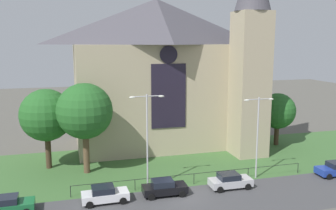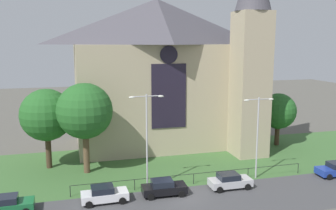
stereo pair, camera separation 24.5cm
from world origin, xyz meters
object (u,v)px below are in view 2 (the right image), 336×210
object	(u,v)px
tree_left_near	(85,111)
parked_car_green	(7,205)
parked_car_white	(104,194)
parked_car_black	(164,188)
streetlamp_near	(147,131)
tree_left_far	(47,115)
streetlamp_far	(258,128)
tree_right_far	(278,111)
parked_car_silver	(230,181)
church_building	(164,72)
parked_car_blue	(336,169)

from	to	relation	value
tree_left_near	parked_car_green	bearing A→B (deg)	-130.13
parked_car_white	parked_car_black	distance (m)	5.60
tree_left_near	streetlamp_near	distance (m)	8.54
tree_left_far	streetlamp_far	distance (m)	23.31
tree_right_far	streetlamp_far	xyz separation A→B (m)	(-9.06, -10.77, 0.69)
streetlamp_near	parked_car_silver	distance (m)	9.67
church_building	parked_car_green	bearing A→B (deg)	-136.77
parked_car_white	parked_car_blue	xyz separation A→B (m)	(24.95, 0.14, 0.00)
tree_left_near	parked_car_green	distance (m)	12.53
tree_left_near	parked_car_black	distance (m)	12.26
tree_left_far	parked_car_green	distance (m)	12.64
tree_right_far	parked_car_silver	distance (m)	18.49
tree_left_near	tree_left_far	bearing A→B (deg)	146.76
streetlamp_near	parked_car_white	bearing A→B (deg)	-157.29
tree_left_near	parked_car_black	world-z (taller)	tree_left_near
tree_left_near	parked_car_green	world-z (taller)	tree_left_near
parked_car_black	parked_car_silver	distance (m)	6.75
parked_car_black	parked_car_silver	bearing A→B (deg)	0.96
streetlamp_near	parked_car_blue	xyz separation A→B (m)	(20.56, -1.69, -5.18)
church_building	tree_right_far	distance (m)	16.79
streetlamp_far	parked_car_blue	bearing A→B (deg)	-10.96
streetlamp_far	parked_car_black	size ratio (longest dim) A/B	2.05
tree_left_far	tree_right_far	xyz separation A→B (m)	(30.48, 1.62, -1.39)
streetlamp_near	tree_left_near	bearing A→B (deg)	130.39
tree_left_far	parked_car_blue	bearing A→B (deg)	-19.78
church_building	parked_car_green	world-z (taller)	church_building
streetlamp_near	church_building	bearing A→B (deg)	69.67
parked_car_silver	tree_left_near	bearing A→B (deg)	149.11
parked_car_green	parked_car_silver	xyz separation A→B (m)	(20.49, 0.05, 0.00)
parked_car_black	parked_car_blue	size ratio (longest dim) A/B	1.00
church_building	streetlamp_far	world-z (taller)	church_building
streetlamp_far	streetlamp_near	bearing A→B (deg)	180.00
parked_car_green	parked_car_silver	size ratio (longest dim) A/B	1.00
parked_car_blue	parked_car_green	bearing A→B (deg)	1.86
streetlamp_near	parked_car_green	world-z (taller)	streetlamp_near
church_building	parked_car_white	xyz separation A→B (m)	(-10.01, -17.02, -9.53)
tree_right_far	streetlamp_near	distance (m)	23.52
tree_left_far	tree_right_far	world-z (taller)	tree_left_far
streetlamp_near	parked_car_silver	xyz separation A→B (m)	(7.97, -1.82, -5.18)
tree_left_far	parked_car_silver	size ratio (longest dim) A/B	2.17
church_building	tree_left_far	size ratio (longest dim) A/B	2.83
tree_left_near	parked_car_white	bearing A→B (deg)	-82.37
church_building	tree_left_near	size ratio (longest dim) A/B	2.60
church_building	streetlamp_far	xyz separation A→B (m)	(6.19, -15.18, -4.77)
tree_left_near	streetlamp_far	xyz separation A→B (m)	(17.31, -6.46, -1.42)
church_building	streetlamp_far	distance (m)	17.08
tree_left_near	parked_car_silver	size ratio (longest dim) A/B	2.37
tree_left_far	parked_car_white	bearing A→B (deg)	-64.57
tree_left_near	tree_right_far	size ratio (longest dim) A/B	1.37
streetlamp_near	streetlamp_far	distance (m)	11.82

